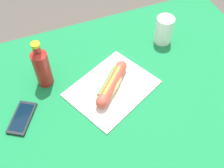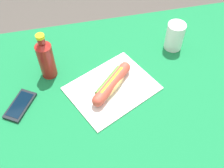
{
  "view_description": "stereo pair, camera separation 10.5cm",
  "coord_description": "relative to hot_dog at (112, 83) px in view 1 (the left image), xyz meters",
  "views": [
    {
      "loc": [
        -0.31,
        -0.59,
        1.59
      ],
      "look_at": [
        -0.07,
        0.01,
        0.77
      ],
      "focal_mm": 44.44,
      "sensor_mm": 36.0,
      "label": 1
    },
    {
      "loc": [
        -0.21,
        -0.62,
        1.59
      ],
      "look_at": [
        -0.07,
        0.01,
        0.77
      ],
      "focal_mm": 44.44,
      "sensor_mm": 36.0,
      "label": 2
    }
  ],
  "objects": [
    {
      "name": "ground_plane",
      "position": [
        0.07,
        -0.01,
        -0.77
      ],
      "size": [
        6.0,
        6.0,
        0.0
      ],
      "primitive_type": "plane",
      "color": "#47423D",
      "rests_on": "ground"
    },
    {
      "name": "dining_table",
      "position": [
        0.07,
        -0.01,
        -0.16
      ],
      "size": [
        1.21,
        0.86,
        0.74
      ],
      "color": "brown",
      "rests_on": "ground"
    },
    {
      "name": "paper_wrapper",
      "position": [
        0.0,
        -0.0,
        -0.03
      ],
      "size": [
        0.39,
        0.36,
        0.01
      ],
      "primitive_type": "cube",
      "rotation": [
        0.0,
        0.0,
        0.44
      ],
      "color": "silver",
      "rests_on": "dining_table"
    },
    {
      "name": "hot_dog",
      "position": [
        0.0,
        0.0,
        0.0
      ],
      "size": [
        0.18,
        0.18,
        0.05
      ],
      "color": "#DBB26B",
      "rests_on": "paper_wrapper"
    },
    {
      "name": "cell_phone",
      "position": [
        -0.35,
        -0.01,
        -0.03
      ],
      "size": [
        0.13,
        0.15,
        0.01
      ],
      "color": "black",
      "rests_on": "dining_table"
    },
    {
      "name": "soda_bottle",
      "position": [
        -0.23,
        0.13,
        0.06
      ],
      "size": [
        0.06,
        0.06,
        0.21
      ],
      "color": "maroon",
      "rests_on": "dining_table"
    },
    {
      "name": "drinking_cup",
      "position": [
        0.31,
        0.17,
        0.03
      ],
      "size": [
        0.08,
        0.08,
        0.12
      ],
      "primitive_type": "cylinder",
      "color": "white",
      "rests_on": "dining_table"
    }
  ]
}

